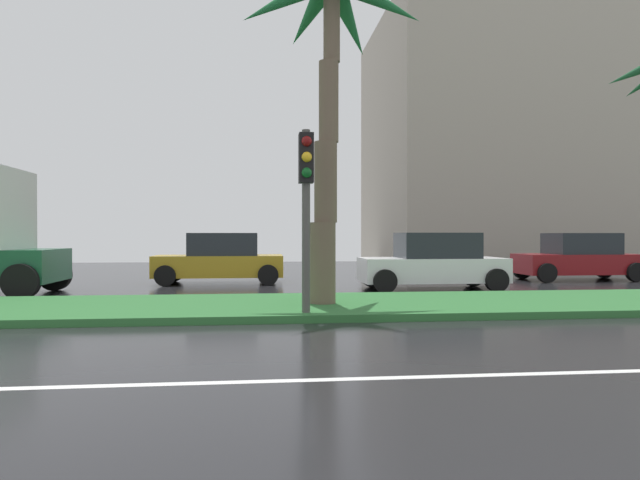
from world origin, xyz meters
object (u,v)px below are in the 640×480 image
palm_tree_centre_left (330,40)px  traffic_signal_median_right (306,187)px  car_in_traffic_second (433,262)px  car_in_traffic_third (578,258)px  car_in_traffic_leading (221,259)px

palm_tree_centre_left → traffic_signal_median_right: bearing=-113.6°
palm_tree_centre_left → car_in_traffic_second: (3.66, 4.07, -5.14)m
car_in_traffic_second → car_in_traffic_third: size_ratio=1.00×
car_in_traffic_second → car_in_traffic_third: same height
palm_tree_centre_left → traffic_signal_median_right: palm_tree_centre_left is taller
palm_tree_centre_left → car_in_traffic_third: 13.17m
traffic_signal_median_right → car_in_traffic_second: traffic_signal_median_right is taller
car_in_traffic_third → car_in_traffic_second: bearing=23.7°
car_in_traffic_second → car_in_traffic_third: 6.92m
palm_tree_centre_left → car_in_traffic_leading: (-2.90, 6.90, -5.14)m
palm_tree_centre_left → car_in_traffic_second: palm_tree_centre_left is taller
palm_tree_centre_left → car_in_traffic_second: size_ratio=1.78×
traffic_signal_median_right → car_in_traffic_second: 7.28m
traffic_signal_median_right → palm_tree_centre_left: bearing=66.4°
car_in_traffic_leading → car_in_traffic_third: bearing=179.8°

